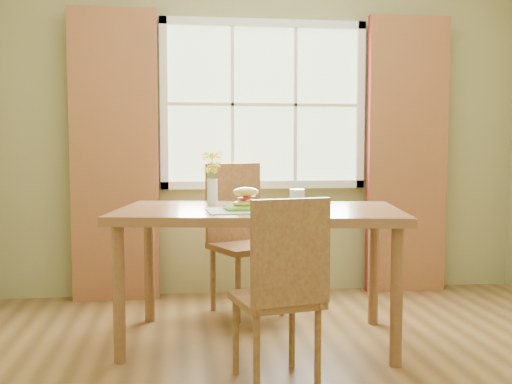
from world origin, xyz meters
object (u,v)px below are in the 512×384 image
at_px(chair_far, 240,230).
at_px(water_glass, 297,201).
at_px(croissant_sandwich, 246,197).
at_px(flower_vase, 212,173).
at_px(chair_near, 282,284).
at_px(dining_table, 259,222).

relative_size(chair_far, water_glass, 8.39).
relative_size(croissant_sandwich, flower_vase, 0.50).
bearing_deg(chair_near, chair_far, 79.80).
xyz_separation_m(chair_far, water_glass, (0.23, -0.88, 0.29)).
height_order(chair_far, croissant_sandwich, chair_far).
bearing_deg(croissant_sandwich, water_glass, -28.35).
bearing_deg(croissant_sandwich, flower_vase, 109.80).
xyz_separation_m(croissant_sandwich, water_glass, (0.28, -0.10, -0.01)).
bearing_deg(croissant_sandwich, chair_near, -89.24).
bearing_deg(flower_vase, water_glass, -42.71).
relative_size(chair_near, water_glass, 7.48).
xyz_separation_m(dining_table, croissant_sandwich, (-0.09, -0.07, 0.16)).
bearing_deg(flower_vase, chair_near, -73.58).
bearing_deg(chair_near, flower_vase, 93.96).
relative_size(water_glass, flower_vase, 0.37).
relative_size(croissant_sandwich, water_glass, 1.35).
distance_m(chair_far, water_glass, 0.95).
bearing_deg(water_glass, dining_table, 138.37).
height_order(chair_far, water_glass, chair_far).
xyz_separation_m(dining_table, flower_vase, (-0.26, 0.25, 0.29)).
height_order(dining_table, chair_far, chair_far).
bearing_deg(water_glass, chair_far, 104.96).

